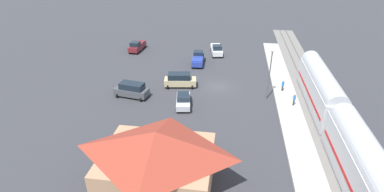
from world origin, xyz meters
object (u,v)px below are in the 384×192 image
at_px(pickup_blue, 198,59).
at_px(sedan_silver, 183,100).
at_px(pickup_maroon, 137,46).
at_px(suv_charcoal, 132,90).
at_px(station_building, 157,159).
at_px(pedestrian_waiting_far, 294,99).
at_px(light_pole_near_platform, 270,68).
at_px(pickup_white, 216,49).
at_px(suv_tan, 180,80).
at_px(pedestrian_on_platform, 283,85).

height_order(pickup_blue, sedan_silver, pickup_blue).
xyz_separation_m(pickup_maroon, suv_charcoal, (-5.59, 20.01, 0.12)).
bearing_deg(pickup_maroon, station_building, 110.53).
distance_m(station_building, pedestrian_waiting_far, 22.55).
xyz_separation_m(pickup_blue, light_pole_near_platform, (-11.55, 12.20, 3.70)).
xyz_separation_m(pedestrian_waiting_far, pickup_blue, (14.97, -14.19, -0.25)).
height_order(pickup_white, sedan_silver, pickup_white).
bearing_deg(pickup_blue, suv_charcoal, 61.54).
xyz_separation_m(pickup_blue, suv_tan, (1.55, 10.03, 0.12)).
bearing_deg(pedestrian_waiting_far, pickup_white, -58.98).
bearing_deg(station_building, light_pole_near_platform, -120.43).
height_order(suv_charcoal, sedan_silver, suv_charcoal).
bearing_deg(suv_charcoal, station_building, 116.01).
xyz_separation_m(station_building, suv_charcoal, (8.20, -16.80, -2.01)).
height_order(suv_tan, suv_charcoal, same).
height_order(pedestrian_waiting_far, pickup_maroon, pickup_maroon).
bearing_deg(suv_charcoal, suv_tan, -144.81).
bearing_deg(pickup_blue, light_pole_near_platform, 133.45).
relative_size(pedestrian_on_platform, suv_tan, 0.33).
relative_size(suv_tan, pickup_white, 0.91).
bearing_deg(suv_tan, pedestrian_waiting_far, 165.86).
bearing_deg(sedan_silver, pedestrian_on_platform, -156.21).
xyz_separation_m(pickup_white, light_pole_near_platform, (-8.57, 17.95, 3.70)).
bearing_deg(suv_tan, sedan_silver, 104.63).
relative_size(suv_charcoal, light_pole_near_platform, 0.69).
bearing_deg(station_building, suv_charcoal, -63.99).
xyz_separation_m(station_building, pedestrian_on_platform, (-13.64, -21.39, -1.87)).
relative_size(pedestrian_waiting_far, suv_charcoal, 0.33).
xyz_separation_m(pickup_blue, sedan_silver, (-0.02, 16.03, -0.15)).
bearing_deg(suv_charcoal, pickup_maroon, -74.39).
xyz_separation_m(station_building, pickup_maroon, (13.78, -36.80, -2.13)).
distance_m(pickup_white, light_pole_near_platform, 20.23).
relative_size(pedestrian_on_platform, pickup_maroon, 0.31).
relative_size(pedestrian_waiting_far, pickup_white, 0.30).
height_order(pedestrian_waiting_far, light_pole_near_platform, light_pole_near_platform).
height_order(pedestrian_on_platform, pedestrian_waiting_far, same).
bearing_deg(pedestrian_waiting_far, pickup_blue, -43.46).
relative_size(pickup_white, sedan_silver, 1.20).
distance_m(station_building, suv_tan, 21.41).
height_order(pickup_white, suv_charcoal, suv_charcoal).
distance_m(pedestrian_on_platform, light_pole_near_platform, 4.82).
bearing_deg(suv_charcoal, sedan_silver, 168.72).
bearing_deg(pickup_white, sedan_silver, 82.25).
xyz_separation_m(pedestrian_on_platform, sedan_silver, (13.98, 6.16, -0.40)).
bearing_deg(pickup_white, light_pole_near_platform, 115.53).
bearing_deg(pickup_white, station_building, 85.94).
height_order(pedestrian_on_platform, suv_tan, suv_tan).
distance_m(suv_tan, pickup_white, 16.42).
bearing_deg(suv_tan, pickup_white, -106.03).
bearing_deg(sedan_silver, light_pole_near_platform, -161.61).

